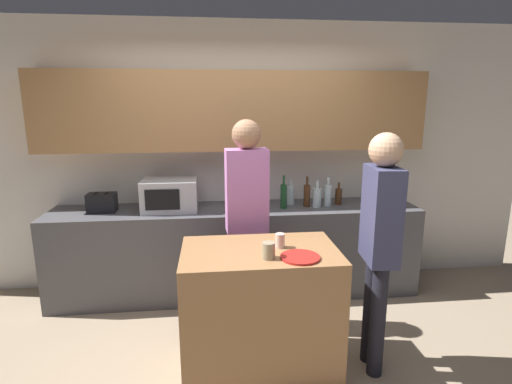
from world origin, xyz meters
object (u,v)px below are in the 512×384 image
at_px(potted_plant, 389,185).
at_px(plate_on_island, 300,257).
at_px(person_center, 380,234).
at_px(person_left, 247,206).
at_px(cup_0, 269,251).
at_px(bottle_4, 328,195).
at_px(bottle_0, 284,196).
at_px(toaster, 102,203).
at_px(microwave, 170,195).
at_px(bottle_3, 317,197).
at_px(bottle_5, 338,196).
at_px(bottle_2, 307,195).
at_px(cup_1, 280,241).
at_px(bottle_1, 291,195).

distance_m(potted_plant, plate_on_island, 1.88).
bearing_deg(person_center, person_left, 57.29).
xyz_separation_m(potted_plant, cup_0, (-1.43, -1.40, -0.11)).
relative_size(potted_plant, bottle_4, 1.37).
relative_size(cup_0, person_center, 0.06).
xyz_separation_m(bottle_0, bottle_4, (0.46, 0.05, -0.02)).
bearing_deg(bottle_4, cup_0, -119.90).
bearing_deg(toaster, bottle_0, -1.96).
distance_m(microwave, bottle_3, 1.44).
height_order(microwave, plate_on_island, microwave).
xyz_separation_m(bottle_4, bottle_5, (0.13, 0.05, -0.02)).
xyz_separation_m(bottle_4, person_left, (-0.87, -0.63, 0.07)).
bearing_deg(cup_0, bottle_3, 63.43).
height_order(bottle_2, bottle_5, bottle_2).
distance_m(bottle_5, person_center, 1.35).
distance_m(toaster, person_center, 2.54).
distance_m(toaster, bottle_5, 2.32).
relative_size(potted_plant, cup_1, 3.91).
bearing_deg(cup_0, person_center, 6.53).
xyz_separation_m(bottle_1, plate_on_island, (-0.23, -1.51, -0.05)).
bearing_deg(bottle_1, person_center, -76.25).
xyz_separation_m(bottle_2, person_center, (0.20, -1.29, 0.02)).
bearing_deg(bottle_5, bottle_3, -162.26).
height_order(toaster, bottle_0, bottle_0).
xyz_separation_m(toaster, bottle_5, (2.32, 0.04, -0.00)).
height_order(toaster, potted_plant, potted_plant).
distance_m(potted_plant, bottle_3, 0.76).
bearing_deg(bottle_2, bottle_0, -169.32).
distance_m(microwave, bottle_5, 1.68).
distance_m(bottle_2, bottle_5, 0.35).
height_order(microwave, bottle_3, microwave).
distance_m(plate_on_island, person_left, 0.84).
bearing_deg(microwave, cup_1, -54.23).
bearing_deg(toaster, bottle_5, 0.93).
height_order(bottle_2, bottle_3, bottle_2).
bearing_deg(microwave, bottle_3, -1.54).
xyz_separation_m(bottle_1, bottle_4, (0.36, -0.11, 0.02)).
relative_size(cup_0, cup_1, 1.08).
xyz_separation_m(microwave, bottle_4, (1.56, -0.01, -0.04)).
relative_size(plate_on_island, person_center, 0.15).
bearing_deg(bottle_2, bottle_4, 0.54).
bearing_deg(microwave, bottle_4, -0.37).
height_order(potted_plant, bottle_3, potted_plant).
height_order(toaster, bottle_3, bottle_3).
distance_m(potted_plant, person_center, 1.46).
relative_size(bottle_1, bottle_5, 1.09).
xyz_separation_m(potted_plant, cup_1, (-1.32, -1.21, -0.12)).
xyz_separation_m(bottle_2, bottle_4, (0.22, 0.00, -0.01)).
relative_size(microwave, bottle_2, 1.71).
height_order(microwave, person_left, person_left).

